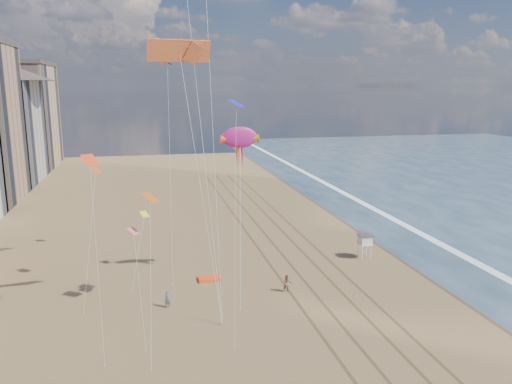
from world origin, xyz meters
TOP-DOWN VIEW (x-y plane):
  - wet_sand at (19.00, 40.00)m, footprint 260.00×260.00m
  - foam at (23.20, 40.00)m, footprint 260.00×260.00m
  - tracks at (2.55, 30.00)m, footprint 7.68×120.00m
  - lifeguard_stand at (10.77, 28.37)m, footprint 1.67×1.67m
  - grounded_kite at (-8.85, 25.47)m, footprint 2.50×1.63m
  - show_kite at (-5.37, 25.55)m, footprint 4.12×4.55m
  - kite_flyer_a at (-13.65, 19.39)m, footprint 0.66×0.46m
  - kite_flyer_b at (-1.47, 20.39)m, footprint 1.03×0.86m
  - small_kites at (-15.22, 22.38)m, footprint 14.52×17.88m

SIDE VIEW (x-z plane):
  - wet_sand at x=19.00m, z-range 0.00..0.00m
  - foam at x=23.20m, z-range 0.00..0.00m
  - tracks at x=2.55m, z-range 0.00..0.01m
  - grounded_kite at x=-8.85m, z-range 0.00..0.28m
  - kite_flyer_a at x=-13.65m, z-range 0.00..1.72m
  - kite_flyer_b at x=-1.47m, z-range 0.00..1.92m
  - lifeguard_stand at x=10.77m, z-range 0.81..3.82m
  - small_kites at x=-15.22m, z-range 4.89..22.40m
  - show_kite at x=-5.37m, z-range 6.57..24.43m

